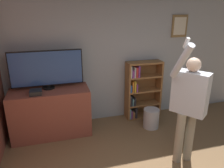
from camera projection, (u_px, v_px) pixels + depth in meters
wall_back at (112, 56)px, 4.44m from camera, size 6.18×0.09×2.70m
tv_ledge at (51, 113)px, 4.06m from camera, size 1.42×0.59×0.89m
television at (47, 69)px, 3.88m from camera, size 1.27×0.22×0.70m
game_console at (36, 92)px, 3.73m from camera, size 0.20×0.21×0.07m
bookshelf at (140, 90)px, 4.67m from camera, size 0.75×0.28×1.25m
person at (189, 101)px, 3.15m from camera, size 0.63×0.58×1.96m
waste_bin at (151, 118)px, 4.38m from camera, size 0.31×0.31×0.39m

